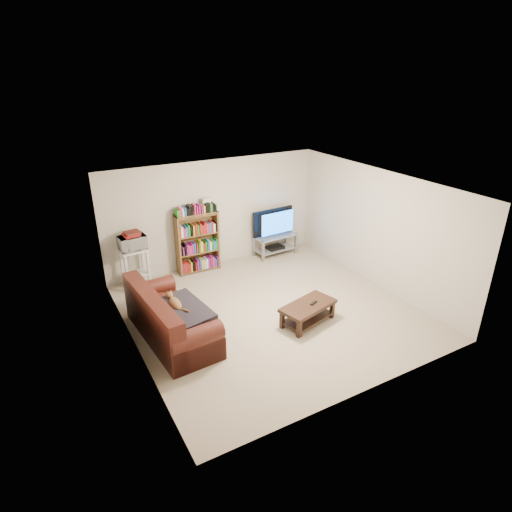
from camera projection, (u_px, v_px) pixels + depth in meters
floor at (271, 311)px, 8.03m from camera, size 5.00×5.00×0.00m
ceiling at (273, 186)px, 7.05m from camera, size 5.00×5.00×0.00m
wall_back at (214, 214)px, 9.54m from camera, size 5.00×0.00×5.00m
wall_front at (371, 320)px, 5.55m from camera, size 5.00×0.00×5.00m
wall_left at (130, 285)px, 6.43m from camera, size 0.00×5.00×5.00m
wall_right at (378, 229)px, 8.65m from camera, size 0.00×5.00×5.00m
sofa at (167, 322)px, 7.12m from camera, size 1.06×2.15×0.89m
blanket at (180, 312)px, 7.01m from camera, size 0.96×1.16×0.18m
cat at (175, 303)px, 7.13m from camera, size 0.27×0.58×0.17m
coffee_table at (308, 310)px, 7.57m from camera, size 1.12×0.75×0.37m
remote at (314, 303)px, 7.55m from camera, size 0.17×0.11×0.02m
tv_stand at (275, 241)px, 10.30m from camera, size 1.04×0.52×0.51m
television at (275, 223)px, 10.10m from camera, size 1.10×0.21×0.63m
dvd_player at (275, 247)px, 10.36m from camera, size 0.42×0.31×0.06m
bookshelf at (198, 241)px, 9.36m from camera, size 0.94×0.31×1.35m
shelf_clutter at (200, 207)px, 9.10m from camera, size 0.69×0.21×0.28m
microwave_stand at (135, 263)px, 8.71m from camera, size 0.56×0.43×0.84m
microwave at (132, 243)px, 8.53m from camera, size 0.55×0.40×0.29m
game_boxes at (131, 235)px, 8.46m from camera, size 0.33×0.29×0.05m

